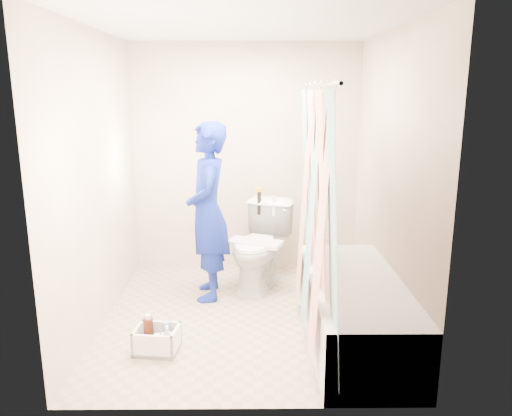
{
  "coord_description": "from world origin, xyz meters",
  "views": [
    {
      "loc": [
        0.06,
        -4.01,
        1.92
      ],
      "look_at": [
        0.1,
        0.42,
        0.87
      ],
      "focal_mm": 35.0,
      "sensor_mm": 36.0,
      "label": 1
    }
  ],
  "objects_px": {
    "bathtub": "(354,308)",
    "plumber": "(208,212)",
    "toilet": "(260,246)",
    "cleaning_caddy": "(158,341)"
  },
  "relations": [
    {
      "from": "plumber",
      "to": "cleaning_caddy",
      "type": "xyz_separation_m",
      "value": [
        -0.3,
        -1.05,
        -0.73
      ]
    },
    {
      "from": "toilet",
      "to": "plumber",
      "type": "xyz_separation_m",
      "value": [
        -0.48,
        -0.24,
        0.41
      ]
    },
    {
      "from": "bathtub",
      "to": "toilet",
      "type": "bearing_deg",
      "value": 122.67
    },
    {
      "from": "toilet",
      "to": "plumber",
      "type": "relative_size",
      "value": 0.51
    },
    {
      "from": "bathtub",
      "to": "plumber",
      "type": "xyz_separation_m",
      "value": [
        -1.19,
        0.87,
        0.56
      ]
    },
    {
      "from": "bathtub",
      "to": "toilet",
      "type": "xyz_separation_m",
      "value": [
        -0.71,
        1.11,
        0.15
      ]
    },
    {
      "from": "bathtub",
      "to": "cleaning_caddy",
      "type": "distance_m",
      "value": 1.51
    },
    {
      "from": "toilet",
      "to": "cleaning_caddy",
      "type": "distance_m",
      "value": 1.54
    },
    {
      "from": "bathtub",
      "to": "plumber",
      "type": "relative_size",
      "value": 1.06
    },
    {
      "from": "toilet",
      "to": "plumber",
      "type": "bearing_deg",
      "value": -132.69
    }
  ]
}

